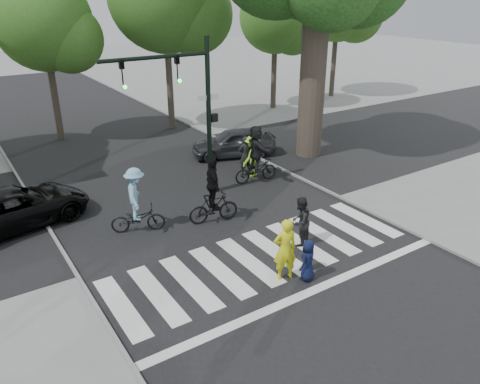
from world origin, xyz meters
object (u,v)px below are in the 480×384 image
object	(u,v)px
traffic_signal	(188,98)
pedestrian_adult	(300,221)
pedestrian_child	(308,260)
cyclist_mid	(213,197)
car_suv	(16,208)
cyclist_left	(137,205)
cyclist_right	(256,157)
car_grey	(234,142)
pedestrian_woman	(285,249)

from	to	relation	value
traffic_signal	pedestrian_adult	world-z (taller)	traffic_signal
pedestrian_child	cyclist_mid	size ratio (longest dim) A/B	0.53
car_suv	cyclist_left	bearing A→B (deg)	-141.30
cyclist_right	car_suv	bearing A→B (deg)	172.35
cyclist_left	car_grey	world-z (taller)	cyclist_left
pedestrian_woman	cyclist_left	distance (m)	5.42
cyclist_left	pedestrian_child	bearing A→B (deg)	-61.77
cyclist_right	car_grey	distance (m)	3.42
car_grey	cyclist_left	bearing A→B (deg)	-36.12
traffic_signal	cyclist_left	distance (m)	4.39
pedestrian_woman	car_suv	bearing A→B (deg)	-35.63
pedestrian_adult	cyclist_mid	size ratio (longest dim) A/B	0.70
cyclist_left	car_suv	distance (m)	4.26
car_grey	pedestrian_adult	bearing A→B (deg)	0.29
traffic_signal	car_suv	distance (m)	7.05
traffic_signal	car_grey	bearing A→B (deg)	38.29
pedestrian_adult	car_grey	bearing A→B (deg)	-133.04
traffic_signal	cyclist_right	xyz separation A→B (m)	(2.97, -0.14, -2.82)
traffic_signal	cyclist_left	size ratio (longest dim) A/B	2.66
cyclist_right	car_grey	bearing A→B (deg)	73.29
car_suv	cyclist_mid	bearing A→B (deg)	-133.37
pedestrian_woman	pedestrian_child	bearing A→B (deg)	157.34
cyclist_left	pedestrian_woman	bearing A→B (deg)	-64.27
pedestrian_child	cyclist_right	world-z (taller)	cyclist_right
traffic_signal	car_grey	xyz separation A→B (m)	(3.95, 3.11, -3.21)
cyclist_right	car_grey	xyz separation A→B (m)	(0.98, 3.25, -0.40)
pedestrian_woman	car_suv	size ratio (longest dim) A/B	0.38
pedestrian_woman	cyclist_mid	world-z (taller)	cyclist_mid
traffic_signal	cyclist_right	size ratio (longest dim) A/B	2.47
pedestrian_adult	cyclist_left	xyz separation A→B (m)	(-3.94, 3.66, 0.16)
pedestrian_woman	car_suv	xyz separation A→B (m)	(-5.66, 7.55, -0.24)
cyclist_mid	car_suv	distance (m)	6.74
pedestrian_child	pedestrian_adult	xyz separation A→B (m)	(1.09, 1.64, 0.20)
traffic_signal	pedestrian_child	size ratio (longest dim) A/B	4.84
pedestrian_woman	pedestrian_child	xyz separation A→B (m)	(0.49, -0.41, -0.30)
pedestrian_adult	cyclist_right	distance (m)	5.45
traffic_signal	pedestrian_woman	bearing A→B (deg)	-94.62
car_grey	cyclist_mid	bearing A→B (deg)	-19.11
cyclist_mid	cyclist_left	bearing A→B (deg)	162.10
pedestrian_woman	car_suv	distance (m)	9.44
pedestrian_adult	cyclist_mid	bearing A→B (deg)	-86.73
traffic_signal	pedestrian_child	world-z (taller)	traffic_signal
cyclist_left	cyclist_mid	distance (m)	2.59
traffic_signal	cyclist_left	xyz separation A→B (m)	(-2.88, -1.58, -2.92)
cyclist_mid	car_grey	size ratio (longest dim) A/B	0.58
pedestrian_child	car_grey	world-z (taller)	car_grey
pedestrian_woman	pedestrian_adult	bearing A→B (deg)	-124.70
cyclist_left	cyclist_mid	xyz separation A→B (m)	(2.46, -0.80, -0.02)
traffic_signal	car_grey	size ratio (longest dim) A/B	1.49
car_suv	car_grey	xyz separation A→B (m)	(10.13, 2.02, 0.00)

